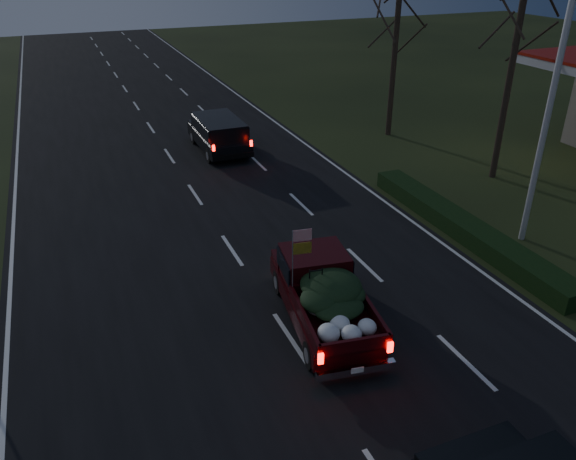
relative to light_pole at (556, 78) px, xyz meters
name	(u,v)px	position (x,y,z in m)	size (l,w,h in m)	color
ground	(290,338)	(-9.50, -2.00, -5.48)	(120.00, 120.00, 0.00)	black
road_asphalt	(290,338)	(-9.50, -2.00, -5.47)	(14.00, 120.00, 0.02)	black
hedge_row	(464,227)	(-1.70, 1.00, -5.18)	(1.00, 10.00, 0.60)	black
light_pole	(556,78)	(0.00, 0.00, 0.00)	(0.50, 0.90, 9.16)	silver
bare_tree_mid	(519,23)	(3.00, 5.00, 0.87)	(3.60, 3.60, 8.50)	black
bare_tree_far	(396,31)	(2.00, 12.00, -0.25)	(3.60, 3.60, 7.00)	black
pickup_truck	(323,291)	(-8.39, -1.61, -4.54)	(2.50, 5.00, 2.51)	black
lead_suv	(219,131)	(-7.06, 12.75, -4.46)	(1.98, 4.71, 1.35)	black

